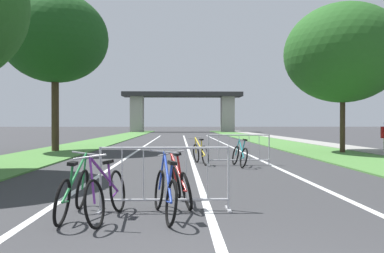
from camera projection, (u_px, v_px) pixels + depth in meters
grass_verge_left at (107, 140)px, 31.46m from camera, size 3.35×71.62×0.05m
grass_verge_right at (262, 140)px, 31.89m from camera, size 3.35×71.62×0.05m
sidewalk_path_right at (293, 140)px, 31.98m from camera, size 1.85×71.62×0.08m
lane_stripe_center at (187, 147)px, 23.10m from camera, size 0.14×41.43×0.01m
lane_stripe_right_lane at (231, 146)px, 23.19m from camera, size 0.14×41.43×0.01m
lane_stripe_left_lane at (144, 147)px, 23.01m from camera, size 0.14×41.43×0.01m
overpass_bridge at (182, 104)px, 61.51m from camera, size 19.25×4.20×6.44m
tree_left_oak_near at (55, 38)px, 18.93m from camera, size 5.26×5.26×7.95m
tree_right_oak_mid at (343, 53)px, 17.99m from camera, size 5.52×5.52×7.11m
crowd_barrier_nearest at (165, 179)px, 6.19m from camera, size 2.15×0.45×1.05m
crowd_barrier_second at (239, 150)px, 12.89m from camera, size 2.17×0.54×1.05m
bicycle_green_0 at (73, 193)px, 5.75m from camera, size 0.47×1.73×0.98m
bicycle_blue_1 at (165, 193)px, 5.76m from camera, size 0.51×1.73×1.00m
bicycle_red_2 at (180, 184)px, 6.67m from camera, size 0.66×1.65×0.95m
bicycle_purple_3 at (107, 194)px, 5.61m from camera, size 0.58×1.67×1.02m
bicycle_teal_4 at (240, 155)px, 12.51m from camera, size 0.54×1.68×0.95m
bicycle_yellow_5 at (200, 153)px, 13.22m from camera, size 0.69×1.71×0.95m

